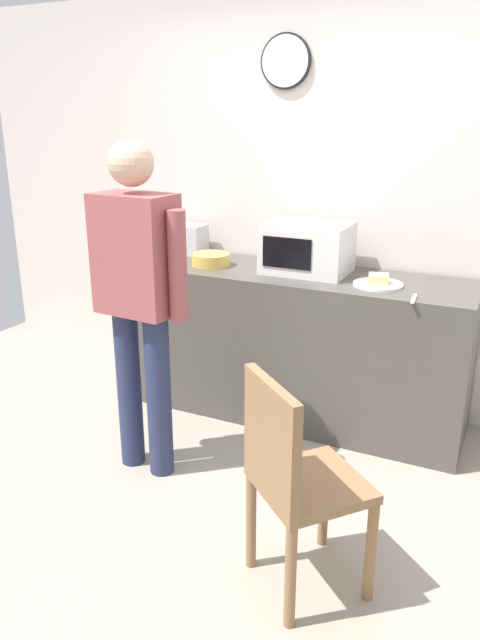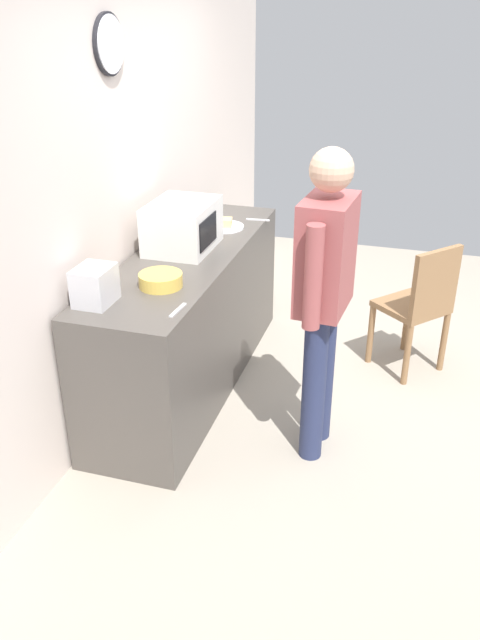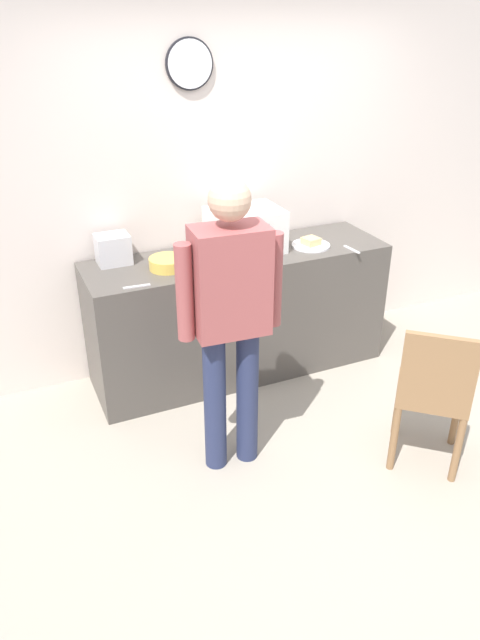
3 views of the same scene
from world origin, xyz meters
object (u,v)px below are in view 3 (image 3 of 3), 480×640
salad_bowl (167,263)px  person_standing (231,310)px  spoon_utensil (352,249)px  wooden_chair (433,392)px  sandwich_plate (311,244)px  fork_utensil (137,286)px  microwave (245,230)px  toaster (113,249)px

salad_bowl → person_standing: person_standing is taller
spoon_utensil → wooden_chair: bearing=-99.3°
spoon_utensil → person_standing: (-1.24, -0.70, 0.08)m
sandwich_plate → person_standing: size_ratio=0.16×
sandwich_plate → spoon_utensil: 0.30m
sandwich_plate → fork_utensil: size_ratio=1.64×
sandwich_plate → spoon_utensil: bearing=-38.3°
microwave → fork_utensil: 0.94m
toaster → wooden_chair: 2.23m
salad_bowl → wooden_chair: bearing=-51.6°
salad_bowl → toaster: (-0.30, 0.24, 0.06)m
microwave → toaster: 0.92m
microwave → toaster: microwave is taller
salad_bowl → toaster: 0.39m
microwave → wooden_chair: bearing=-71.5°
toaster → spoon_utensil: toaster is taller
sandwich_plate → salad_bowl: bearing=178.9°
microwave → person_standing: person_standing is taller
fork_utensil → person_standing: size_ratio=0.10×
salad_bowl → person_standing: bearing=-85.7°
microwave → salad_bowl: microwave is taller
spoon_utensil → microwave: bearing=156.4°
sandwich_plate → person_standing: (-1.01, -0.88, 0.07)m
fork_utensil → toaster: bearing=94.2°
toaster → sandwich_plate: bearing=-10.7°
microwave → person_standing: size_ratio=0.29×
salad_bowl → toaster: bearing=141.4°
toaster → spoon_utensil: bearing=-15.4°
sandwich_plate → toaster: toaster is taller
person_standing → wooden_chair: (1.05, -0.50, -0.50)m
wooden_chair → sandwich_plate: bearing=91.5°
sandwich_plate → fork_utensil: 1.36m
salad_bowl → spoon_utensil: bearing=-8.9°
salad_bowl → wooden_chair: (1.11, -1.40, -0.45)m
microwave → spoon_utensil: bearing=-23.6°
fork_utensil → sandwich_plate: bearing=7.8°
toaster → wooden_chair: bearing=-49.3°
spoon_utensil → sandwich_plate: bearing=141.7°
wooden_chair → salad_bowl: bearing=128.4°
microwave → toaster: size_ratio=2.27×
fork_utensil → wooden_chair: (1.38, -1.20, -0.42)m
salad_bowl → sandwich_plate: bearing=-1.1°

